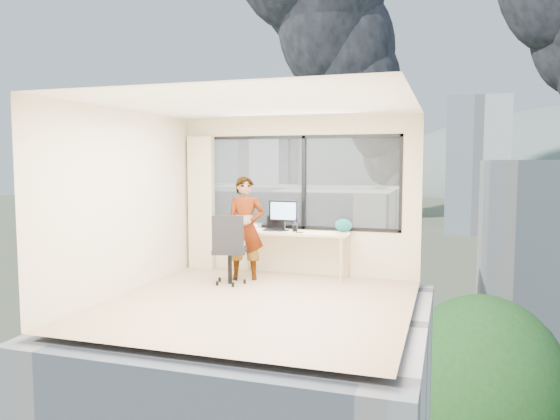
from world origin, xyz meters
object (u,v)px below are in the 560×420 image
at_px(monitor, 284,215).
at_px(chair, 230,248).
at_px(laptop, 274,224).
at_px(desk, 292,254).
at_px(person, 245,228).
at_px(handbag, 343,225).
at_px(game_console, 252,225).

bearing_deg(monitor, chair, -122.50).
bearing_deg(laptop, desk, -5.44).
bearing_deg(person, chair, -124.03).
bearing_deg(desk, monitor, 158.68).
distance_m(monitor, handbag, 0.99).
bearing_deg(handbag, monitor, 171.24).
xyz_separation_m(desk, monitor, (-0.17, 0.07, 0.62)).
bearing_deg(monitor, desk, -17.40).
distance_m(person, laptop, 0.53).
bearing_deg(game_console, monitor, -0.28).
distance_m(monitor, game_console, 0.69).
height_order(person, monitor, person).
xyz_separation_m(game_console, handbag, (1.60, -0.09, 0.07)).
bearing_deg(laptop, monitor, 15.27).
relative_size(game_console, handbag, 1.09).
bearing_deg(chair, monitor, 37.52).
height_order(person, handbag, person).
distance_m(desk, chair, 1.09).
height_order(game_console, laptop, laptop).
bearing_deg(game_console, handbag, 13.61).
bearing_deg(laptop, game_console, 152.12).
bearing_deg(handbag, game_console, 161.93).
bearing_deg(desk, person, -151.27).
bearing_deg(handbag, desk, 177.18).
xyz_separation_m(desk, chair, (-0.78, -0.75, 0.17)).
xyz_separation_m(game_console, laptop, (0.48, -0.24, 0.07)).
bearing_deg(desk, handbag, 12.06).
height_order(chair, laptop, chair).
bearing_deg(desk, laptop, 176.08).
xyz_separation_m(person, game_console, (-0.13, 0.63, -0.03)).
bearing_deg(chair, desk, 28.09).
height_order(laptop, handbag, handbag).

